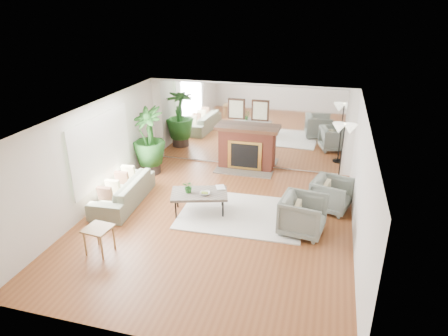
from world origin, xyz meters
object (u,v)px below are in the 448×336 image
(armchair_front, at_px, (303,215))
(floor_lamp, at_px, (344,134))
(fireplace, at_px, (246,148))
(potted_ficus, at_px, (149,139))
(sofa, at_px, (123,191))
(armchair_back, at_px, (331,195))
(coffee_table, at_px, (199,194))
(side_table, at_px, (98,232))

(armchair_front, xyz_separation_m, floor_lamp, (0.72, 2.27, 1.16))
(fireplace, xyz_separation_m, potted_ficus, (-2.60, -1.03, 0.38))
(fireplace, bearing_deg, potted_ficus, -158.42)
(fireplace, relative_size, armchair_front, 2.22)
(fireplace, distance_m, sofa, 3.84)
(sofa, bearing_deg, floor_lamp, 107.95)
(armchair_back, height_order, floor_lamp, floor_lamp)
(armchair_front, bearing_deg, sofa, 95.10)
(potted_ficus, bearing_deg, coffee_table, -41.50)
(sofa, height_order, armchair_front, armchair_front)
(side_table, relative_size, potted_ficus, 0.29)
(sofa, xyz_separation_m, armchair_front, (4.38, -0.23, 0.10))
(armchair_back, xyz_separation_m, armchair_front, (-0.56, -1.22, 0.03))
(fireplace, xyz_separation_m, sofa, (-2.45, -2.93, -0.34))
(fireplace, xyz_separation_m, coffee_table, (-0.48, -2.90, -0.18))
(coffee_table, distance_m, armchair_front, 2.42)
(floor_lamp, bearing_deg, sofa, -158.23)
(side_table, bearing_deg, armchair_back, 34.56)
(sofa, bearing_deg, coffee_table, 87.06)
(armchair_front, relative_size, floor_lamp, 0.50)
(armchair_front, bearing_deg, coffee_table, 91.92)
(side_table, distance_m, floor_lamp, 6.19)
(sofa, relative_size, armchair_back, 2.51)
(sofa, bearing_deg, armchair_front, 83.14)
(armchair_front, distance_m, potted_ficus, 5.05)
(armchair_back, distance_m, floor_lamp, 1.59)
(sofa, xyz_separation_m, floor_lamp, (5.10, 2.04, 1.26))
(coffee_table, relative_size, sofa, 0.67)
(coffee_table, xyz_separation_m, potted_ficus, (-2.12, 1.87, 0.56))
(armchair_back, xyz_separation_m, potted_ficus, (-5.09, 0.92, 0.64))
(coffee_table, bearing_deg, floor_lamp, 32.65)
(fireplace, distance_m, floor_lamp, 2.95)
(fireplace, bearing_deg, sofa, -129.87)
(coffee_table, relative_size, potted_ficus, 0.75)
(fireplace, height_order, armchair_front, fireplace)
(armchair_back, bearing_deg, coffee_table, 123.21)
(coffee_table, height_order, armchair_front, armchair_front)
(floor_lamp, bearing_deg, armchair_front, -107.69)
(sofa, height_order, armchair_back, armchair_back)
(armchair_back, bearing_deg, side_table, 140.00)
(armchair_back, height_order, potted_ficus, potted_ficus)
(armchair_front, relative_size, side_table, 1.65)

